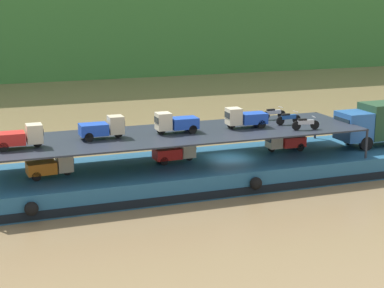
# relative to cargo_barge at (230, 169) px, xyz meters

# --- Properties ---
(ground_plane) EXTENTS (400.00, 400.00, 0.00)m
(ground_plane) POSITION_rel_cargo_barge_xyz_m (0.00, 0.02, -0.75)
(ground_plane) COLOR olive
(cargo_barge) EXTENTS (33.92, 8.04, 1.50)m
(cargo_barge) POSITION_rel_cargo_barge_xyz_m (0.00, 0.00, 0.00)
(cargo_barge) COLOR #23567A
(cargo_barge) RESTS_ON ground
(covered_lorry) EXTENTS (7.87, 2.35, 3.10)m
(covered_lorry) POSITION_rel_cargo_barge_xyz_m (11.98, -0.37, 2.45)
(covered_lorry) COLOR #285BA3
(covered_lorry) RESTS_ON cargo_barge
(cargo_rack) EXTENTS (24.72, 6.62, 2.00)m
(cargo_rack) POSITION_rel_cargo_barge_xyz_m (-3.80, 0.02, 2.69)
(cargo_rack) COLOR #232833
(cargo_rack) RESTS_ON cargo_barge
(mini_truck_lower_stern) EXTENTS (2.79, 1.28, 1.38)m
(mini_truck_lower_stern) POSITION_rel_cargo_barge_xyz_m (-11.93, -0.29, 1.44)
(mini_truck_lower_stern) COLOR orange
(mini_truck_lower_stern) RESTS_ON cargo_barge
(mini_truck_lower_aft) EXTENTS (2.77, 1.25, 1.38)m
(mini_truck_lower_aft) POSITION_rel_cargo_barge_xyz_m (-3.79, 0.36, 1.44)
(mini_truck_lower_aft) COLOR red
(mini_truck_lower_aft) RESTS_ON cargo_barge
(mini_truck_lower_mid) EXTENTS (2.75, 1.21, 1.38)m
(mini_truck_lower_mid) POSITION_rel_cargo_barge_xyz_m (4.42, 0.61, 1.44)
(mini_truck_lower_mid) COLOR red
(mini_truck_lower_mid) RESTS_ON cargo_barge
(mini_truck_upper_stern) EXTENTS (2.75, 1.22, 1.38)m
(mini_truck_upper_stern) POSITION_rel_cargo_barge_xyz_m (-13.66, -0.67, 3.44)
(mini_truck_upper_stern) COLOR red
(mini_truck_upper_stern) RESTS_ON cargo_rack
(mini_truck_upper_mid) EXTENTS (2.75, 1.21, 1.38)m
(mini_truck_upper_mid) POSITION_rel_cargo_barge_xyz_m (-8.60, 0.15, 3.44)
(mini_truck_upper_mid) COLOR #1E47B7
(mini_truck_upper_mid) RESTS_ON cargo_rack
(mini_truck_upper_fore) EXTENTS (2.75, 1.21, 1.38)m
(mini_truck_upper_fore) POSITION_rel_cargo_barge_xyz_m (-3.83, 0.10, 3.44)
(mini_truck_upper_fore) COLOR #1E47B7
(mini_truck_upper_fore) RESTS_ON cargo_rack
(mini_truck_upper_bow) EXTENTS (2.79, 1.28, 1.38)m
(mini_truck_upper_bow) POSITION_rel_cargo_barge_xyz_m (1.07, 0.04, 3.44)
(mini_truck_upper_bow) COLOR #1E47B7
(mini_truck_upper_bow) RESTS_ON cargo_rack
(motorcycle_upper_port) EXTENTS (1.90, 0.55, 0.87)m
(motorcycle_upper_port) POSITION_rel_cargo_barge_xyz_m (4.49, -1.96, 3.18)
(motorcycle_upper_port) COLOR black
(motorcycle_upper_port) RESTS_ON cargo_rack
(motorcycle_upper_centre) EXTENTS (1.90, 0.55, 0.87)m
(motorcycle_upper_centre) POSITION_rel_cargo_barge_xyz_m (4.31, 0.02, 3.18)
(motorcycle_upper_centre) COLOR black
(motorcycle_upper_centre) RESTS_ON cargo_rack
(motorcycle_upper_stbd) EXTENTS (1.90, 0.55, 0.87)m
(motorcycle_upper_stbd) POSITION_rel_cargo_barge_xyz_m (4.21, 2.01, 3.18)
(motorcycle_upper_stbd) COLOR black
(motorcycle_upper_stbd) RESTS_ON cargo_rack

